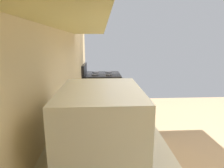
# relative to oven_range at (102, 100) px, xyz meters

# --- Properties ---
(wall_back) EXTENTS (4.20, 0.12, 2.68)m
(wall_back) POSITION_rel_oven_range_xyz_m (-1.68, 0.37, 0.87)
(wall_back) COLOR beige
(wall_back) RESTS_ON ground_plane
(oven_range) EXTENTS (0.60, 0.63, 1.09)m
(oven_range) POSITION_rel_oven_range_xyz_m (0.00, 0.00, 0.00)
(oven_range) COLOR black
(oven_range) RESTS_ON ground_plane
(microwave) EXTENTS (0.47, 0.37, 0.33)m
(microwave) POSITION_rel_oven_range_xyz_m (-2.25, 0.01, 0.61)
(microwave) COLOR white
(microwave) RESTS_ON counter_run
(bowl) EXTENTS (0.20, 0.20, 0.06)m
(bowl) POSITION_rel_oven_range_xyz_m (-1.66, -0.06, 0.47)
(bowl) COLOR #4C8CBF
(bowl) RESTS_ON counter_run
(kettle) EXTENTS (0.19, 0.14, 0.17)m
(kettle) POSITION_rel_oven_range_xyz_m (-1.31, -0.06, 0.51)
(kettle) COLOR #B7BABF
(kettle) RESTS_ON counter_run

